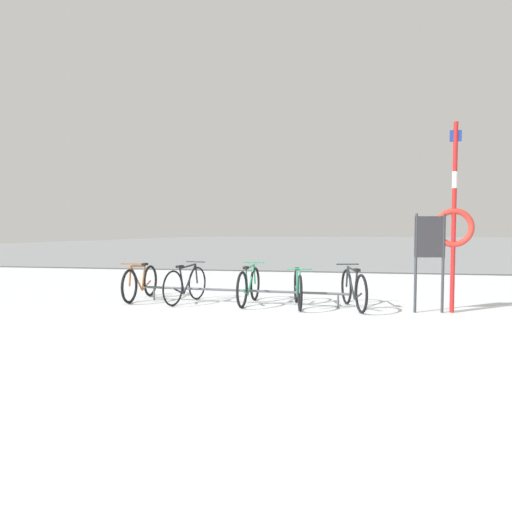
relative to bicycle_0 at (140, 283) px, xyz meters
name	(u,v)px	position (x,y,z in m)	size (l,w,h in m)	color
ground	(332,243)	(2.95, 51.47, -0.41)	(80.00, 132.00, 0.08)	silver
bike_rack	(241,291)	(2.29, -0.18, -0.10)	(4.37, 0.39, 0.31)	#4C5156
bicycle_0	(140,283)	(0.00, 0.00, 0.00)	(0.46, 1.79, 0.83)	black
bicycle_1	(186,284)	(1.11, -0.21, 0.01)	(0.51, 1.64, 0.84)	black
bicycle_2	(249,286)	(2.45, -0.14, 0.00)	(0.46, 1.75, 0.84)	black
bicycle_3	(298,289)	(3.47, -0.28, -0.01)	(0.48, 1.72, 0.80)	black
bicycle_4	(353,289)	(4.54, -0.30, 0.00)	(0.57, 1.72, 0.84)	black
info_sign	(430,246)	(5.89, -0.50, 0.84)	(0.55, 0.13, 1.81)	#33383D
rescue_post	(454,223)	(6.31, -0.42, 1.28)	(0.72, 0.11, 3.46)	red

